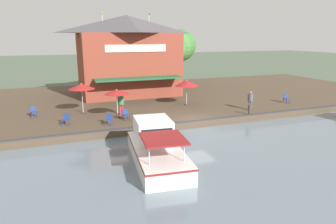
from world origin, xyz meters
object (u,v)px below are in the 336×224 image
(person_at_quay_edge, at_px, (250,98))
(cafe_chair_mid_patio, at_px, (109,119))
(cafe_chair_far_corner_seat, at_px, (34,111))
(person_mid_patio, at_px, (121,101))
(patio_umbrella_back_row, at_px, (187,83))
(cafe_chair_beside_entrance, at_px, (286,98))
(patio_umbrella_by_entrance, at_px, (81,86))
(mooring_post, at_px, (250,110))
(waterfront_restaurant, at_px, (127,55))
(tree_downstream_bank, at_px, (180,46))
(patio_umbrella_mid_patio_left, at_px, (117,92))
(cafe_chair_under_first_umbrella, at_px, (66,119))
(tree_upstream_bank, at_px, (178,47))
(motorboat_outer_channel, at_px, (154,145))
(cafe_chair_facing_river, at_px, (126,114))

(person_at_quay_edge, bearing_deg, cafe_chair_mid_patio, -88.94)
(cafe_chair_far_corner_seat, height_order, person_mid_patio, person_mid_patio)
(patio_umbrella_back_row, xyz_separation_m, cafe_chair_beside_entrance, (2.59, 9.54, -1.62))
(patio_umbrella_by_entrance, bearing_deg, mooring_post, 67.01)
(waterfront_restaurant, bearing_deg, tree_downstream_bank, 122.37)
(waterfront_restaurant, xyz_separation_m, patio_umbrella_mid_patio_left, (10.23, -3.39, -2.27))
(waterfront_restaurant, height_order, person_at_quay_edge, waterfront_restaurant)
(person_at_quay_edge, height_order, tree_downstream_bank, tree_downstream_bank)
(cafe_chair_beside_entrance, relative_size, mooring_post, 1.04)
(waterfront_restaurant, height_order, patio_umbrella_back_row, waterfront_restaurant)
(patio_umbrella_by_entrance, xyz_separation_m, cafe_chair_under_first_umbrella, (3.14, -1.51, -1.82))
(patio_umbrella_mid_patio_left, bearing_deg, waterfront_restaurant, 161.65)
(mooring_post, bearing_deg, tree_downstream_bank, 175.07)
(patio_umbrella_mid_patio_left, distance_m, person_mid_patio, 1.40)
(cafe_chair_under_first_umbrella, bearing_deg, tree_upstream_bank, 135.81)
(tree_downstream_bank, bearing_deg, patio_umbrella_back_row, -20.37)
(patio_umbrella_mid_patio_left, relative_size, tree_upstream_bank, 0.33)
(cafe_chair_mid_patio, relative_size, tree_upstream_bank, 0.12)
(waterfront_restaurant, height_order, tree_upstream_bank, waterfront_restaurant)
(cafe_chair_beside_entrance, distance_m, person_at_quay_edge, 5.28)
(person_mid_patio, relative_size, mooring_post, 2.20)
(cafe_chair_under_first_umbrella, distance_m, person_at_quay_edge, 15.49)
(cafe_chair_under_first_umbrella, distance_m, motorboat_outer_channel, 8.36)
(cafe_chair_facing_river, relative_size, cafe_chair_beside_entrance, 1.00)
(patio_umbrella_mid_patio_left, distance_m, cafe_chair_facing_river, 1.90)
(cafe_chair_beside_entrance, xyz_separation_m, tree_downstream_bank, (-16.01, -4.56, 4.57))
(cafe_chair_beside_entrance, bearing_deg, cafe_chair_facing_river, -87.88)
(patio_umbrella_by_entrance, height_order, person_at_quay_edge, patio_umbrella_by_entrance)
(cafe_chair_mid_patio, bearing_deg, mooring_post, 84.15)
(waterfront_restaurant, xyz_separation_m, cafe_chair_facing_river, (11.11, -2.93, -3.90))
(patio_umbrella_back_row, bearing_deg, person_mid_patio, -77.81)
(cafe_chair_under_first_umbrella, relative_size, tree_downstream_bank, 0.12)
(cafe_chair_facing_river, relative_size, person_mid_patio, 0.47)
(patio_umbrella_by_entrance, distance_m, motorboat_outer_channel, 10.81)
(motorboat_outer_channel, bearing_deg, person_mid_patio, -179.65)
(patio_umbrella_mid_patio_left, xyz_separation_m, cafe_chair_mid_patio, (1.73, -0.99, -1.63))
(cafe_chair_under_first_umbrella, height_order, cafe_chair_beside_entrance, same)
(motorboat_outer_channel, xyz_separation_m, tree_upstream_bank, (-23.05, 11.07, 4.68))
(cafe_chair_facing_river, distance_m, person_mid_patio, 1.89)
(patio_umbrella_mid_patio_left, bearing_deg, cafe_chair_far_corner_seat, -113.04)
(patio_umbrella_mid_patio_left, bearing_deg, tree_downstream_bank, 142.50)
(patio_umbrella_back_row, bearing_deg, cafe_chair_mid_patio, -63.41)
(cafe_chair_far_corner_seat, distance_m, person_mid_patio, 7.01)
(patio_umbrella_by_entrance, relative_size, cafe_chair_far_corner_seat, 3.02)
(waterfront_restaurant, xyz_separation_m, person_at_quay_edge, (11.73, 8.13, -3.34))
(cafe_chair_under_first_umbrella, xyz_separation_m, person_at_quay_edge, (0.92, 15.46, 0.56))
(cafe_chair_beside_entrance, relative_size, cafe_chair_mid_patio, 1.00)
(person_mid_patio, bearing_deg, person_at_quay_edge, 77.76)
(waterfront_restaurant, bearing_deg, cafe_chair_mid_patio, -20.14)
(cafe_chair_under_first_umbrella, relative_size, person_at_quay_edge, 0.51)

